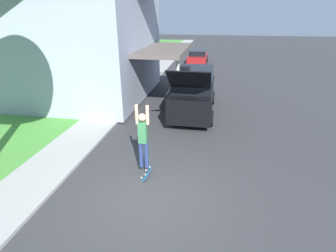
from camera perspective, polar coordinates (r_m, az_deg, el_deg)
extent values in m
plane|color=#333335|center=(7.68, -4.39, -14.85)|extent=(120.00, 120.00, 0.00)
cube|color=#478E38|center=(15.94, -27.66, 3.48)|extent=(10.00, 80.00, 0.08)
cube|color=#9E9E99|center=(13.74, -12.87, 2.80)|extent=(1.80, 80.00, 0.10)
cube|color=#99A3B2|center=(17.40, -22.40, 16.21)|extent=(10.24, 8.20, 5.99)
cube|color=#5B514C|center=(15.13, -0.97, 16.30)|extent=(2.60, 5.74, 0.20)
cylinder|color=silver|center=(13.23, 2.09, 8.86)|extent=(0.16, 0.16, 2.70)
cube|color=black|center=(13.38, 5.60, 6.46)|extent=(1.93, 5.15, 1.15)
cube|color=black|center=(13.27, 5.80, 10.37)|extent=(1.78, 4.02, 0.67)
cylinder|color=black|center=(15.14, 2.53, 6.52)|extent=(0.24, 0.72, 0.72)
cylinder|color=black|center=(15.02, 9.59, 6.08)|extent=(0.24, 0.72, 0.72)
cylinder|color=black|center=(12.15, 0.49, 2.23)|extent=(0.24, 0.72, 0.72)
cylinder|color=black|center=(12.00, 9.25, 1.64)|extent=(0.24, 0.72, 0.72)
cube|color=black|center=(10.48, 4.64, 9.95)|extent=(1.70, 1.36, 0.97)
cube|color=maroon|center=(27.63, 6.48, 14.43)|extent=(1.82, 4.28, 0.69)
cube|color=black|center=(27.44, 6.52, 15.59)|extent=(1.60, 2.23, 0.47)
cylinder|color=black|center=(28.99, 4.86, 14.47)|extent=(0.20, 0.60, 0.60)
cylinder|color=black|center=(28.88, 8.44, 14.28)|extent=(0.20, 0.60, 0.60)
cylinder|color=black|center=(26.47, 4.30, 13.64)|extent=(0.20, 0.60, 0.60)
cylinder|color=black|center=(26.35, 8.20, 13.43)|extent=(0.20, 0.60, 0.60)
cylinder|color=navy|center=(8.14, -5.90, -6.18)|extent=(0.13, 0.13, 0.85)
cylinder|color=navy|center=(8.09, -4.73, -6.29)|extent=(0.13, 0.13, 0.85)
cube|color=#337042|center=(7.77, -5.52, -1.44)|extent=(0.25, 0.20, 0.65)
sphere|color=tan|center=(7.59, -5.66, 1.87)|extent=(0.23, 0.23, 0.23)
cylinder|color=tan|center=(7.60, -6.85, 2.51)|extent=(0.09, 0.09, 0.58)
cylinder|color=tan|center=(7.52, -4.51, 2.37)|extent=(0.09, 0.09, 0.58)
cube|color=#236B99|center=(8.42, -4.56, -10.31)|extent=(0.18, 0.76, 0.18)
cylinder|color=silver|center=(8.56, -4.00, -8.92)|extent=(0.03, 0.06, 0.06)
cylinder|color=silver|center=(8.65, -4.79, -9.53)|extent=(0.03, 0.06, 0.06)
cylinder|color=silver|center=(8.17, -4.93, -10.52)|extent=(0.03, 0.06, 0.06)
cylinder|color=silver|center=(8.27, -5.75, -11.14)|extent=(0.03, 0.06, 0.06)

